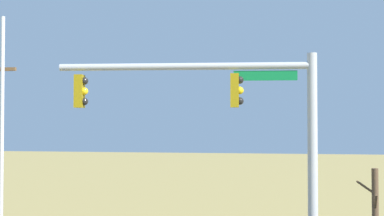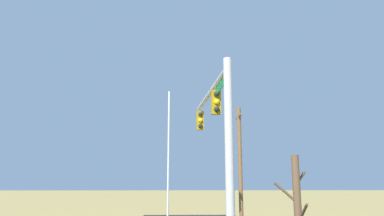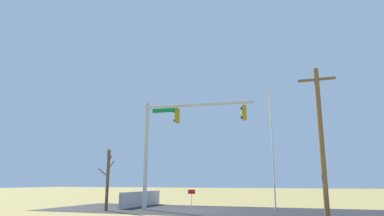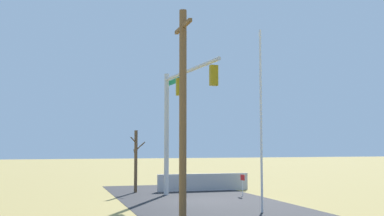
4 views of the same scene
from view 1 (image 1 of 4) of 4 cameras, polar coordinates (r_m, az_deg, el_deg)
name	(u,v)px [view 1 (image 1 of 4)]	position (r m, az deg, el deg)	size (l,w,h in m)	color
signal_mast	(245,130)	(15.20, 5.65, -2.31)	(7.39, 0.96, 7.19)	#B2B5BA
flagpole	(2,168)	(15.02, -19.68, -6.05)	(0.10, 0.10, 8.04)	silver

